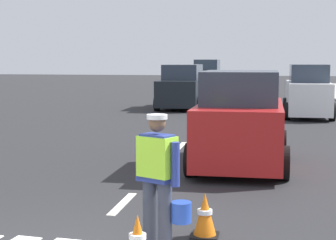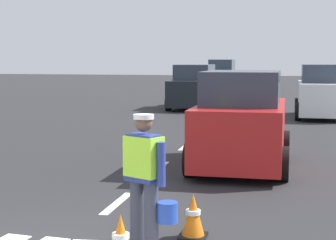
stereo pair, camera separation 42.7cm
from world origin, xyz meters
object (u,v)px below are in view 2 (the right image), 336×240
Objects in this scene: road_worker at (146,173)px; car_oncoming_second at (194,88)px; traffic_cone_near at (121,240)px; traffic_cone_far at (193,215)px; car_outgoing_ahead at (242,123)px; car_oncoming_third at (222,78)px; car_parked_far at (320,93)px.

car_oncoming_second reaches higher than road_worker.
traffic_cone_near is 19.92m from car_oncoming_second.
road_worker is at bearing -141.47° from traffic_cone_far.
car_oncoming_second reaches higher than traffic_cone_near.
road_worker is 2.82× the size of traffic_cone_far.
road_worker is 0.39× the size of car_oncoming_second.
car_outgoing_ahead is (0.21, 4.84, 0.68)m from traffic_cone_far.
car_oncoming_third reaches higher than road_worker.
traffic_cone_far is at bearing -83.68° from car_oncoming_third.
car_oncoming_second is (-3.21, 18.58, 0.66)m from traffic_cone_far.
car_parked_far is at bearing -28.06° from car_oncoming_second.
car_oncoming_third is (-3.27, 29.57, 0.76)m from traffic_cone_far.
car_parked_far is (5.61, -13.95, -0.07)m from car_oncoming_third.
car_parked_far is (2.87, 16.05, 0.05)m from road_worker.
car_oncoming_second is at bearing 98.02° from road_worker.
car_oncoming_second is at bearing 103.96° from car_outgoing_ahead.
car_outgoing_ahead is (0.85, 5.99, 0.68)m from traffic_cone_near.
traffic_cone_near is at bearing -85.10° from car_oncoming_third.
car_parked_far is 11.00m from car_outgoing_ahead.
car_oncoming_second is (-2.68, 19.01, 0.02)m from road_worker.
car_oncoming_second is (-3.42, 13.74, -0.01)m from car_outgoing_ahead.
car_oncoming_third is 1.06× the size of car_outgoing_ahead.
road_worker is 2.80× the size of traffic_cone_near.
traffic_cone_near is at bearing -82.58° from car_oncoming_second.
car_outgoing_ahead is at bearing 81.97° from traffic_cone_near.
car_oncoming_third is 24.98m from car_outgoing_ahead.
road_worker is 0.44× the size of car_outgoing_ahead.
car_outgoing_ahead reaches higher than traffic_cone_far.
car_outgoing_ahead is (-2.13, -10.79, -0.01)m from car_parked_far.
car_oncoming_third is 0.93× the size of car_oncoming_second.
road_worker is 0.42× the size of car_parked_far.
car_parked_far is at bearing 78.83° from car_outgoing_ahead.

